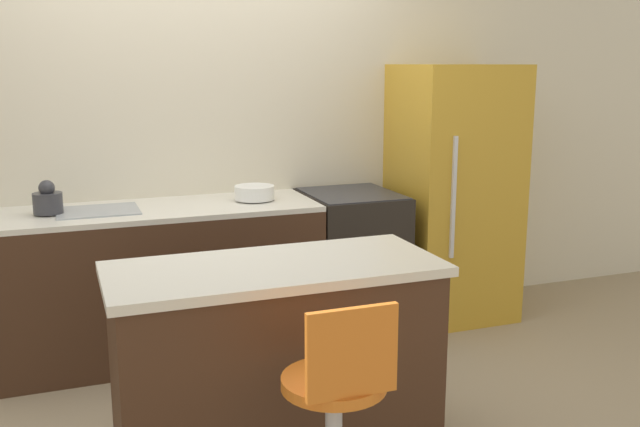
{
  "coord_description": "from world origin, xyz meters",
  "views": [
    {
      "loc": [
        -0.79,
        -3.71,
        1.69
      ],
      "look_at": [
        0.47,
        -0.34,
        0.92
      ],
      "focal_mm": 40.0,
      "sensor_mm": 36.0,
      "label": 1
    }
  ],
  "objects_px": {
    "oven_range": "(351,261)",
    "mixing_bowl": "(254,192)",
    "stool_chair": "(337,427)",
    "kettle": "(48,200)",
    "refrigerator": "(453,193)"
  },
  "relations": [
    {
      "from": "oven_range",
      "to": "stool_chair",
      "type": "xyz_separation_m",
      "value": [
        -0.89,
        -1.97,
        0.02
      ]
    },
    {
      "from": "oven_range",
      "to": "refrigerator",
      "type": "height_order",
      "value": "refrigerator"
    },
    {
      "from": "mixing_bowl",
      "to": "oven_range",
      "type": "bearing_deg",
      "value": -0.78
    },
    {
      "from": "refrigerator",
      "to": "kettle",
      "type": "height_order",
      "value": "refrigerator"
    },
    {
      "from": "oven_range",
      "to": "mixing_bowl",
      "type": "distance_m",
      "value": 0.79
    },
    {
      "from": "refrigerator",
      "to": "kettle",
      "type": "relative_size",
      "value": 9.22
    },
    {
      "from": "kettle",
      "to": "mixing_bowl",
      "type": "bearing_deg",
      "value": 0.0
    },
    {
      "from": "oven_range",
      "to": "kettle",
      "type": "distance_m",
      "value": 1.86
    },
    {
      "from": "oven_range",
      "to": "mixing_bowl",
      "type": "height_order",
      "value": "mixing_bowl"
    },
    {
      "from": "stool_chair",
      "to": "mixing_bowl",
      "type": "bearing_deg",
      "value": 82.48
    },
    {
      "from": "oven_range",
      "to": "refrigerator",
      "type": "xyz_separation_m",
      "value": [
        0.73,
        -0.0,
        0.4
      ]
    },
    {
      "from": "stool_chair",
      "to": "refrigerator",
      "type": "bearing_deg",
      "value": 50.53
    },
    {
      "from": "mixing_bowl",
      "to": "kettle",
      "type": "bearing_deg",
      "value": 180.0
    },
    {
      "from": "kettle",
      "to": "stool_chair",
      "type": "bearing_deg",
      "value": -65.69
    },
    {
      "from": "stool_chair",
      "to": "kettle",
      "type": "relative_size",
      "value": 5.15
    }
  ]
}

